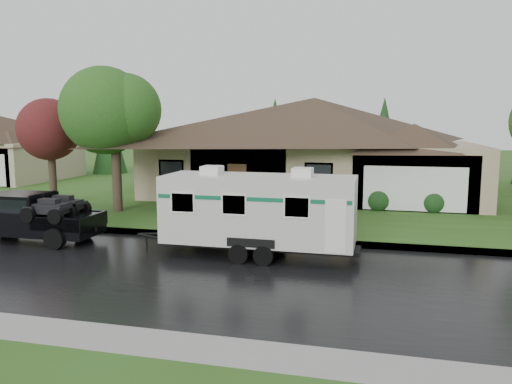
# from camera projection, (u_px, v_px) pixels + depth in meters

# --- Properties ---
(ground) EXTENTS (140.00, 140.00, 0.00)m
(ground) POSITION_uv_depth(u_px,v_px,m) (198.00, 254.00, 16.62)
(ground) COLOR #30541A
(ground) RESTS_ON ground
(road) EXTENTS (140.00, 8.00, 0.01)m
(road) POSITION_uv_depth(u_px,v_px,m) (175.00, 271.00, 14.70)
(road) COLOR black
(road) RESTS_ON ground
(curb) EXTENTS (140.00, 0.50, 0.15)m
(curb) POSITION_uv_depth(u_px,v_px,m) (219.00, 237.00, 18.77)
(curb) COLOR gray
(curb) RESTS_ON ground
(lawn) EXTENTS (140.00, 26.00, 0.15)m
(lawn) POSITION_uv_depth(u_px,v_px,m) (283.00, 191.00, 31.03)
(lawn) COLOR #30541A
(lawn) RESTS_ON ground
(house_main) EXTENTS (19.44, 10.80, 6.90)m
(house_main) POSITION_uv_depth(u_px,v_px,m) (319.00, 135.00, 28.88)
(house_main) COLOR tan
(house_main) RESTS_ON lawn
(tree_left_green) EXTENTS (4.13, 4.13, 6.83)m
(tree_left_green) POSITION_uv_depth(u_px,v_px,m) (114.00, 110.00, 23.12)
(tree_left_green) COLOR #382B1E
(tree_left_green) RESTS_ON lawn
(tree_red) EXTENTS (3.20, 3.20, 5.29)m
(tree_red) POSITION_uv_depth(u_px,v_px,m) (50.00, 133.00, 24.99)
(tree_red) COLOR #382B1E
(tree_red) RESTS_ON lawn
(shrub_row) EXTENTS (13.60, 1.00, 1.00)m
(shrub_row) POSITION_uv_depth(u_px,v_px,m) (301.00, 197.00, 24.99)
(shrub_row) COLOR #143814
(shrub_row) RESTS_ON lawn
(pickup_truck) EXTENTS (5.29, 2.01, 1.76)m
(pickup_truck) POSITION_uv_depth(u_px,v_px,m) (27.00, 216.00, 18.34)
(pickup_truck) COLOR black
(pickup_truck) RESTS_ON ground
(travel_trailer) EXTENTS (6.52, 2.29, 2.93)m
(travel_trailer) POSITION_uv_depth(u_px,v_px,m) (259.00, 209.00, 16.15)
(travel_trailer) COLOR silver
(travel_trailer) RESTS_ON ground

